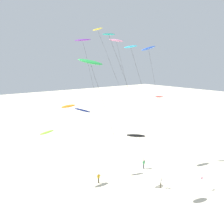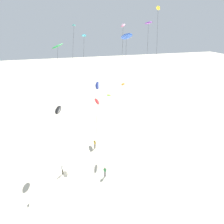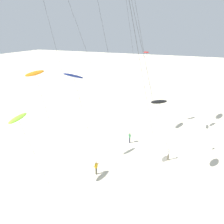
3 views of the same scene
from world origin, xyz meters
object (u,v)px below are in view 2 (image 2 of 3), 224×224
kite_lime (109,95)px  kite_yellow (158,13)px  kite_black (58,110)px  kite_navy (97,86)px  kite_blue (126,37)px  kite_pink (123,28)px  kite_flyer_nearest (105,172)px  kite_red (97,103)px  marker_flag (36,188)px  kite_flyer_middle (95,144)px  kite_orange (123,85)px  kite_flyer_furthest (62,169)px  kite_cyan (84,38)px  kite_green (58,47)px  kite_purple (148,24)px  kite_teal (74,30)px

kite_lime → kite_yellow: 20.67m
kite_lime → kite_black: (8.10, -11.34, 0.83)m
kite_navy → kite_blue: kite_blue is taller
kite_pink → kite_flyer_nearest: 22.12m
kite_red → kite_navy: bearing=165.4°
kite_red → marker_flag: size_ratio=6.45×
kite_navy → kite_flyer_middle: bearing=-34.7°
kite_orange → kite_blue: kite_blue is taller
kite_black → kite_flyer_middle: (-1.85, 6.55, -8.41)m
kite_yellow → kite_flyer_nearest: bearing=-71.0°
kite_blue → kite_yellow: kite_yellow is taller
kite_pink → kite_black: kite_pink is taller
kite_pink → kite_lime: 18.75m
kite_red → kite_blue: bearing=78.5°
kite_orange → kite_red: (13.09, -8.48, 1.28)m
kite_red → kite_flyer_middle: bearing=169.1°
kite_orange → kite_black: (3.55, -12.83, -2.48)m
kite_flyer_middle → marker_flag: bearing=-44.7°
kite_black → kite_navy: (-3.67, 7.81, 2.65)m
kite_yellow → kite_flyer_furthest: kite_yellow is taller
kite_orange → kite_pink: 13.58m
kite_flyer_middle → marker_flag: (11.27, -11.14, 0.60)m
kite_cyan → kite_green: 9.72m
kite_purple → kite_red: 16.98m
kite_purple → kite_navy: kite_purple is taller
kite_yellow → kite_flyer_nearest: 25.53m
kite_teal → kite_blue: kite_teal is taller
kite_pink → kite_blue: size_ratio=1.04×
kite_orange → kite_pink: (7.89, -3.05, 10.63)m
kite_purple → kite_red: bearing=-52.4°
kite_red → kite_flyer_nearest: 12.41m
kite_teal → kite_cyan: bearing=9.6°
kite_green → kite_flyer_nearest: (13.91, 4.58, -18.09)m
kite_lime → kite_red: bearing=-21.6°
kite_orange → kite_lime: bearing=-161.9°
kite_lime → kite_purple: (9.17, 4.01, 14.36)m
kite_black → kite_blue: size_ratio=0.44×
kite_yellow → kite_flyer_middle: bearing=-126.1°
marker_flag → kite_flyer_nearest: bearing=99.5°
kite_flyer_nearest → kite_yellow: bearing=109.0°
kite_flyer_nearest → kite_purple: bearing=124.8°
kite_pink → kite_green: size_ratio=1.17×
kite_pink → kite_flyer_nearest: size_ratio=13.83×
kite_blue → kite_yellow: size_ratio=0.87×
kite_black → kite_red: kite_red is taller
kite_orange → kite_purple: size_ratio=0.52×
kite_purple → kite_blue: size_ratio=1.05×
marker_flag → kite_black: bearing=154.0°
kite_flyer_nearest → kite_flyer_middle: bearing=175.9°
kite_cyan → kite_flyer_middle: kite_cyan is taller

